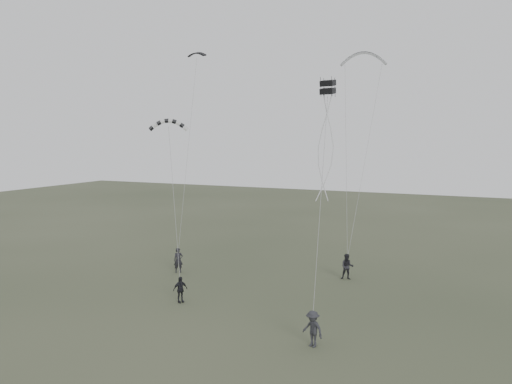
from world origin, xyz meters
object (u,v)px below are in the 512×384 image
at_px(kite_striped, 168,121).
at_px(flyer_right, 347,267).
at_px(flyer_center, 180,289).
at_px(kite_box, 328,87).
at_px(flyer_left, 178,260).
at_px(kite_dark_small, 197,53).
at_px(flyer_far, 313,329).
at_px(kite_pale_large, 364,53).

bearing_deg(kite_striped, flyer_right, -2.63).
relative_size(flyer_center, kite_box, 2.20).
distance_m(flyer_left, kite_dark_small, 17.63).
height_order(flyer_right, kite_box, kite_box).
height_order(flyer_left, flyer_right, flyer_left).
bearing_deg(kite_dark_small, flyer_right, -8.63).
bearing_deg(kite_striped, flyer_center, -81.02).
bearing_deg(flyer_center, flyer_right, -10.55).
relative_size(flyer_far, kite_box, 2.43).
bearing_deg(kite_striped, flyer_left, 81.38).
relative_size(kite_pale_large, kite_box, 4.65).
distance_m(flyer_right, flyer_center, 12.70).
height_order(flyer_right, flyer_far, flyer_right).
distance_m(flyer_right, kite_striped, 16.72).
bearing_deg(kite_dark_small, kite_box, -35.16).
bearing_deg(flyer_center, flyer_left, 64.98).
height_order(kite_dark_small, kite_striped, kite_dark_small).
relative_size(flyer_left, kite_striped, 0.74).
bearing_deg(kite_dark_small, flyer_far, -44.18).
bearing_deg(kite_box, flyer_center, -169.08).
xyz_separation_m(kite_striped, kite_box, (11.78, -1.58, 1.65)).
xyz_separation_m(flyer_right, kite_dark_small, (-13.87, 1.98, 16.70)).
bearing_deg(kite_striped, kite_box, -40.43).
bearing_deg(flyer_left, kite_box, -60.22).
distance_m(flyer_center, flyer_far, 10.25).
bearing_deg(flyer_right, flyer_center, -146.57).
bearing_deg(flyer_center, kite_striped, 72.78).
relative_size(kite_striped, kite_box, 3.44).
xyz_separation_m(kite_pale_large, kite_box, (0.63, -11.93, -3.72)).
relative_size(flyer_left, flyer_far, 1.04).
distance_m(kite_dark_small, kite_pale_large, 14.02).
distance_m(flyer_center, kite_dark_small, 21.08).
height_order(flyer_left, kite_box, kite_box).
xyz_separation_m(flyer_right, kite_box, (0.64, -8.05, 12.32)).
bearing_deg(kite_pale_large, flyer_right, -102.94).
xyz_separation_m(flyer_far, kite_striped, (-12.49, 6.09, 10.70)).
height_order(flyer_far, kite_dark_small, kite_dark_small).
bearing_deg(kite_dark_small, kite_striped, -72.60).
bearing_deg(kite_dark_small, kite_pale_large, 7.29).
xyz_separation_m(flyer_right, flyer_center, (-8.43, -9.50, -0.12)).
distance_m(flyer_right, kite_pale_large, 16.50).
height_order(flyer_far, kite_box, kite_box).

